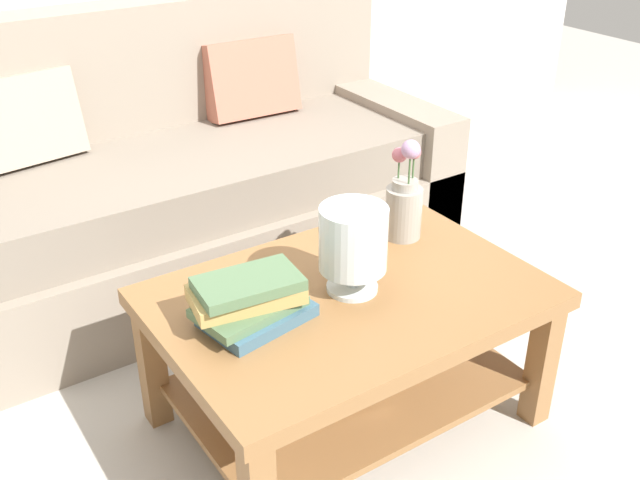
% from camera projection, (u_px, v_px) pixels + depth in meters
% --- Properties ---
extents(ground_plane, '(10.00, 10.00, 0.00)m').
position_uv_depth(ground_plane, '(286.00, 368.00, 2.60)').
color(ground_plane, '#B7B2A8').
extents(couch, '(2.23, 0.90, 1.06)m').
position_uv_depth(couch, '(175.00, 190.00, 3.03)').
color(couch, gray).
rests_on(couch, ground).
extents(coffee_table, '(1.11, 0.77, 0.48)m').
position_uv_depth(coffee_table, '(347.00, 330.00, 2.21)').
color(coffee_table, olive).
rests_on(coffee_table, ground).
extents(book_stack_main, '(0.33, 0.24, 0.14)m').
position_uv_depth(book_stack_main, '(250.00, 301.00, 1.99)').
color(book_stack_main, '#3D6075').
rests_on(book_stack_main, coffee_table).
extents(glass_hurricane_vase, '(0.19, 0.19, 0.26)m').
position_uv_depth(glass_hurricane_vase, '(353.00, 242.00, 2.08)').
color(glass_hurricane_vase, silver).
rests_on(glass_hurricane_vase, coffee_table).
extents(flower_pitcher, '(0.12, 0.12, 0.35)m').
position_uv_depth(flower_pitcher, '(404.00, 203.00, 2.39)').
color(flower_pitcher, '#9E998E').
rests_on(flower_pitcher, coffee_table).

